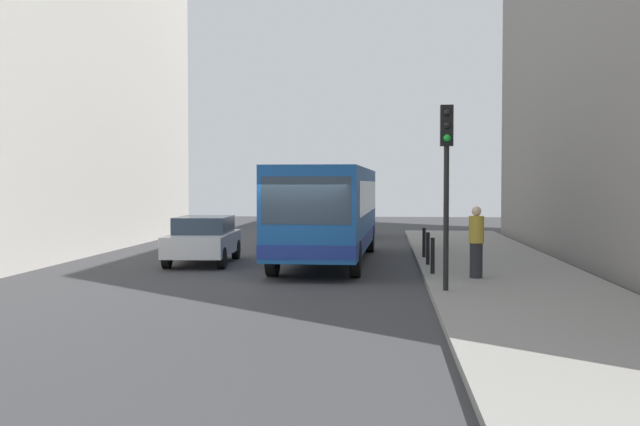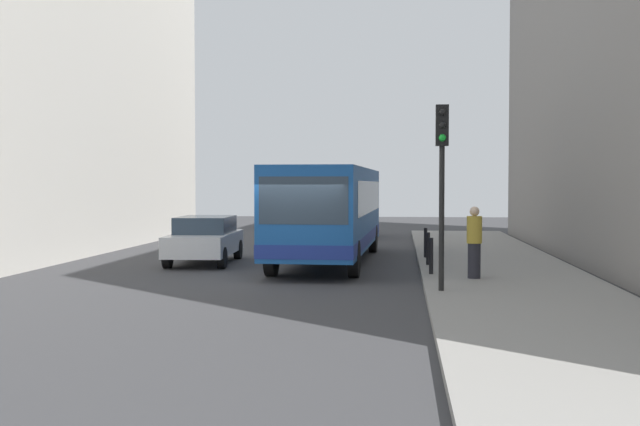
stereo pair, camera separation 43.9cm
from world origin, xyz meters
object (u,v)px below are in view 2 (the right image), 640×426
Objects in this scene: car_beside_bus at (205,239)px; pedestrian_near_signal at (474,242)px; bollard_near at (431,256)px; bollard_mid at (428,249)px; bus at (330,209)px; bollard_far at (426,243)px; traffic_light at (442,162)px; car_behind_bus at (348,221)px.

car_beside_bus is 2.49× the size of pedestrian_near_signal.
bollard_mid is at bearing 90.00° from bollard_near.
bus reaches higher than car_beside_bus.
bollard_far is at bearing -174.07° from car_beside_bus.
bus is 2.47× the size of car_beside_bus.
traffic_light is 6.05m from bollard_mid.
car_beside_bus is at bearing -171.20° from bollard_far.
traffic_light is at bearing -88.97° from bollard_mid.
pedestrian_near_signal reaches higher than bollard_near.
bollard_far is 0.53× the size of pedestrian_near_signal.
pedestrian_near_signal is at bearing -38.82° from bollard_near.
bus reaches higher than bollard_mid.
car_beside_bus is at bearing 90.05° from pedestrian_near_signal.
bus is at bearing 94.76° from car_behind_bus.
bollard_far is (3.05, 0.36, -1.10)m from bus.
bus reaches higher than bollard_far.
bollard_mid is 2.33m from bollard_far.
bollard_far is (0.00, 2.33, 0.00)m from bollard_mid.
car_behind_bus is 4.74× the size of bollard_far.
bollard_mid is at bearing 107.02° from car_behind_bus.
car_behind_bus is 4.74× the size of bollard_mid.
traffic_light is 4.02m from bollard_near.
bollard_near is 1.40m from pedestrian_near_signal.
bollard_far is at bearing 90.00° from bollard_mid.
car_behind_bus is at bearing 101.56° from bollard_near.
bollard_far is at bearing -171.51° from bus.
bollard_mid is at bearing -90.00° from bollard_far.
bollard_near is at bearing 150.00° from car_beside_bus.
car_behind_bus is at bearing -109.22° from car_beside_bus.
traffic_light reaches higher than bus.
traffic_light reaches higher than car_behind_bus.
bollard_near is 0.53× the size of pedestrian_near_signal.
car_behind_bus is at bearing 43.21° from pedestrian_near_signal.
bollard_near is at bearing 127.13° from bus.
car_behind_bus is (-0.25, 11.82, -0.94)m from bus.
car_behind_bus is 2.50× the size of pedestrian_near_signal.
pedestrian_near_signal is (1.04, -0.83, 0.43)m from bollard_near.
bollard_far is (6.97, 1.08, -0.16)m from car_beside_bus.
bus is at bearing 125.42° from bollard_near.
traffic_light is 4.32× the size of bollard_far.
car_beside_bus is 7.06m from bollard_far.
bollard_far is at bearing 39.57° from pedestrian_near_signal.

